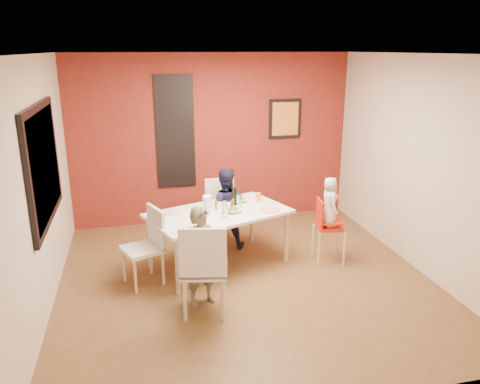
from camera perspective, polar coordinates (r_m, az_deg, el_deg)
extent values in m
plane|color=brown|center=(5.93, 0.66, -10.59)|extent=(4.50, 4.50, 0.00)
cube|color=silver|center=(5.25, 0.77, 16.50)|extent=(4.50, 4.50, 0.02)
cube|color=beige|center=(7.58, -3.34, 6.41)|extent=(4.50, 0.02, 2.70)
cube|color=beige|center=(3.41, 9.78, -7.51)|extent=(4.50, 0.02, 2.70)
cube|color=beige|center=(5.38, -23.25, 0.54)|extent=(0.02, 4.50, 2.70)
cube|color=beige|center=(6.34, 20.91, 3.16)|extent=(0.02, 4.50, 2.70)
cube|color=maroon|center=(7.56, -3.32, 6.39)|extent=(4.50, 0.02, 2.70)
cube|color=black|center=(5.52, -22.86, 3.13)|extent=(0.05, 1.70, 1.30)
cube|color=black|center=(5.52, -22.70, 3.14)|extent=(0.02, 1.55, 1.15)
cube|color=silver|center=(7.45, -7.91, 7.25)|extent=(0.55, 0.03, 1.70)
cube|color=black|center=(7.44, -7.90, 7.25)|extent=(0.60, 0.03, 1.76)
cube|color=black|center=(7.78, 5.51, 8.88)|extent=(0.54, 0.03, 0.64)
cube|color=orange|center=(7.77, 5.55, 8.87)|extent=(0.44, 0.01, 0.54)
cube|color=silver|center=(6.04, -2.60, -2.63)|extent=(2.00, 1.53, 0.04)
cylinder|color=#C2AC90|center=(5.50, -7.61, -9.00)|extent=(0.06, 0.06, 0.70)
cylinder|color=#C2AC90|center=(6.19, -10.98, -6.10)|extent=(0.06, 0.06, 0.70)
cylinder|color=#C2AC90|center=(6.29, 5.72, -5.47)|extent=(0.06, 0.06, 0.70)
cylinder|color=#C2AC90|center=(6.90, 1.42, -3.30)|extent=(0.06, 0.06, 0.70)
cube|color=silver|center=(5.08, -4.37, -9.35)|extent=(0.57, 0.57, 0.06)
cube|color=silver|center=(4.76, -4.57, -7.56)|extent=(0.49, 0.14, 0.55)
cylinder|color=#C8B895|center=(5.37, -2.05, -10.87)|extent=(0.04, 0.04, 0.48)
cylinder|color=#C8B895|center=(5.02, -2.08, -13.00)|extent=(0.04, 0.04, 0.48)
cylinder|color=#C8B895|center=(5.39, -6.36, -10.86)|extent=(0.04, 0.04, 0.48)
cylinder|color=#C8B895|center=(5.04, -6.72, -12.98)|extent=(0.04, 0.04, 0.48)
cube|color=white|center=(6.82, -2.12, -2.72)|extent=(0.45, 0.45, 0.05)
cube|color=white|center=(6.92, -2.52, -0.27)|extent=(0.43, 0.06, 0.49)
cylinder|color=beige|center=(6.71, -3.24, -5.19)|extent=(0.04, 0.04, 0.42)
cylinder|color=beige|center=(7.03, -3.84, -4.13)|extent=(0.04, 0.04, 0.42)
cylinder|color=beige|center=(6.78, -0.30, -4.91)|extent=(0.04, 0.04, 0.42)
cylinder|color=beige|center=(7.10, -1.03, -3.87)|extent=(0.04, 0.04, 0.42)
cube|color=silver|center=(5.78, -11.83, -6.87)|extent=(0.56, 0.56, 0.05)
cube|color=silver|center=(5.75, -10.18, -4.21)|extent=(0.20, 0.42, 0.49)
cylinder|color=beige|center=(5.97, -13.96, -8.66)|extent=(0.04, 0.04, 0.43)
cylinder|color=beige|center=(6.08, -10.82, -7.93)|extent=(0.04, 0.04, 0.43)
cylinder|color=beige|center=(5.67, -12.64, -10.00)|extent=(0.04, 0.04, 0.43)
cylinder|color=beige|center=(5.79, -9.36, -9.19)|extent=(0.04, 0.04, 0.43)
cube|color=red|center=(6.33, 10.84, -4.19)|extent=(0.34, 0.34, 0.04)
cube|color=red|center=(6.22, 9.68, -2.53)|extent=(0.07, 0.30, 0.36)
cube|color=red|center=(6.30, 10.88, -3.47)|extent=(0.34, 0.34, 0.02)
cylinder|color=beige|center=(6.32, 12.60, -6.83)|extent=(0.03, 0.03, 0.47)
cylinder|color=beige|center=(6.23, 9.60, -7.01)|extent=(0.03, 0.03, 0.47)
cylinder|color=beige|center=(6.62, 11.76, -5.66)|extent=(0.03, 0.03, 0.47)
cylinder|color=beige|center=(6.53, 8.90, -5.81)|extent=(0.03, 0.03, 0.47)
imported|color=brown|center=(5.19, -4.66, -7.83)|extent=(0.49, 0.41, 1.15)
imported|color=black|center=(6.63, -1.87, -2.02)|extent=(0.62, 0.51, 1.17)
imported|color=beige|center=(6.20, 10.85, -1.18)|extent=(0.21, 0.32, 0.66)
cube|color=white|center=(5.52, -4.86, -4.34)|extent=(0.25, 0.25, 0.01)
cube|color=white|center=(6.36, -3.25, -1.38)|extent=(0.21, 0.21, 0.01)
cube|color=silver|center=(6.10, 3.78, -2.18)|extent=(0.25, 0.25, 0.01)
cube|color=silver|center=(6.05, -8.97, -2.54)|extent=(0.27, 0.27, 0.01)
imported|color=white|center=(6.02, -0.85, -2.24)|extent=(0.27, 0.27, 0.05)
imported|color=white|center=(6.42, -0.01, -0.99)|extent=(0.22, 0.22, 0.05)
cylinder|color=black|center=(6.17, -0.67, -0.68)|extent=(0.07, 0.07, 0.27)
cylinder|color=white|center=(5.82, -1.87, -2.11)|extent=(0.07, 0.07, 0.21)
cylinder|color=white|center=(6.15, -0.10, -1.13)|extent=(0.07, 0.07, 0.19)
cylinder|color=white|center=(5.92, -4.02, -1.61)|extent=(0.11, 0.11, 0.25)
cylinder|color=red|center=(6.08, -0.99, -1.63)|extent=(0.03, 0.03, 0.13)
cylinder|color=#296B23|center=(6.14, -0.84, -1.44)|extent=(0.03, 0.03, 0.13)
cylinder|color=brown|center=(6.10, -2.94, -1.62)|extent=(0.03, 0.03, 0.13)
cylinder|color=orange|center=(6.43, 2.26, -0.63)|extent=(0.07, 0.07, 0.12)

